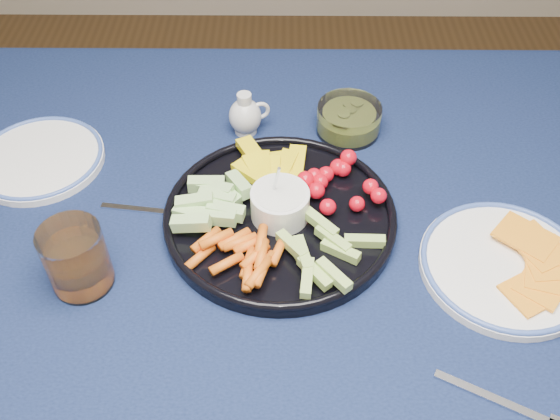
{
  "coord_description": "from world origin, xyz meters",
  "views": [
    {
      "loc": [
        -0.08,
        -0.62,
        1.47
      ],
      "look_at": [
        -0.09,
        0.04,
        0.77
      ],
      "focal_mm": 40.0,
      "sensor_mm": 36.0,
      "label": 1
    }
  ],
  "objects_px": {
    "dining_table": "(334,276)",
    "pickle_bowl": "(349,120)",
    "cheese_plate": "(506,264)",
    "creamer_pitcher": "(246,116)",
    "crudite_platter": "(278,213)",
    "juice_tumbler": "(78,261)",
    "side_plate_extra": "(40,158)"
  },
  "relations": [
    {
      "from": "dining_table",
      "to": "creamer_pitcher",
      "type": "relative_size",
      "value": 20.57
    },
    {
      "from": "dining_table",
      "to": "crudite_platter",
      "type": "xyz_separation_m",
      "value": [
        -0.09,
        0.04,
        0.11
      ]
    },
    {
      "from": "juice_tumbler",
      "to": "creamer_pitcher",
      "type": "bearing_deg",
      "value": 57.38
    },
    {
      "from": "cheese_plate",
      "to": "creamer_pitcher",
      "type": "bearing_deg",
      "value": 141.27
    },
    {
      "from": "creamer_pitcher",
      "to": "pickle_bowl",
      "type": "bearing_deg",
      "value": 0.68
    },
    {
      "from": "creamer_pitcher",
      "to": "side_plate_extra",
      "type": "distance_m",
      "value": 0.36
    },
    {
      "from": "pickle_bowl",
      "to": "side_plate_extra",
      "type": "bearing_deg",
      "value": -170.47
    },
    {
      "from": "juice_tumbler",
      "to": "side_plate_extra",
      "type": "bearing_deg",
      "value": 117.61
    },
    {
      "from": "creamer_pitcher",
      "to": "dining_table",
      "type": "bearing_deg",
      "value": -60.0
    },
    {
      "from": "crudite_platter",
      "to": "juice_tumbler",
      "type": "distance_m",
      "value": 0.3
    },
    {
      "from": "creamer_pitcher",
      "to": "pickle_bowl",
      "type": "xyz_separation_m",
      "value": [
        0.18,
        0.0,
        -0.01
      ]
    },
    {
      "from": "creamer_pitcher",
      "to": "pickle_bowl",
      "type": "relative_size",
      "value": 0.71
    },
    {
      "from": "dining_table",
      "to": "creamer_pitcher",
      "type": "distance_m",
      "value": 0.33
    },
    {
      "from": "dining_table",
      "to": "juice_tumbler",
      "type": "distance_m",
      "value": 0.4
    },
    {
      "from": "juice_tumbler",
      "to": "cheese_plate",
      "type": "bearing_deg",
      "value": 2.48
    },
    {
      "from": "juice_tumbler",
      "to": "side_plate_extra",
      "type": "height_order",
      "value": "juice_tumbler"
    },
    {
      "from": "crudite_platter",
      "to": "creamer_pitcher",
      "type": "bearing_deg",
      "value": 105.14
    },
    {
      "from": "crudite_platter",
      "to": "side_plate_extra",
      "type": "relative_size",
      "value": 1.66
    },
    {
      "from": "crudite_platter",
      "to": "creamer_pitcher",
      "type": "distance_m",
      "value": 0.23
    },
    {
      "from": "dining_table",
      "to": "creamer_pitcher",
      "type": "xyz_separation_m",
      "value": [
        -0.15,
        0.26,
        0.12
      ]
    },
    {
      "from": "pickle_bowl",
      "to": "juice_tumbler",
      "type": "relative_size",
      "value": 1.1
    },
    {
      "from": "dining_table",
      "to": "side_plate_extra",
      "type": "bearing_deg",
      "value": 160.82
    },
    {
      "from": "dining_table",
      "to": "pickle_bowl",
      "type": "height_order",
      "value": "pickle_bowl"
    },
    {
      "from": "side_plate_extra",
      "to": "juice_tumbler",
      "type": "bearing_deg",
      "value": -62.39
    },
    {
      "from": "side_plate_extra",
      "to": "creamer_pitcher",
      "type": "bearing_deg",
      "value": 14.02
    },
    {
      "from": "cheese_plate",
      "to": "side_plate_extra",
      "type": "bearing_deg",
      "value": 163.01
    },
    {
      "from": "crudite_platter",
      "to": "juice_tumbler",
      "type": "xyz_separation_m",
      "value": [
        -0.28,
        -0.12,
        0.02
      ]
    },
    {
      "from": "dining_table",
      "to": "side_plate_extra",
      "type": "xyz_separation_m",
      "value": [
        -0.5,
        0.17,
        0.1
      ]
    },
    {
      "from": "juice_tumbler",
      "to": "side_plate_extra",
      "type": "relative_size",
      "value": 0.48
    },
    {
      "from": "dining_table",
      "to": "pickle_bowl",
      "type": "relative_size",
      "value": 14.59
    },
    {
      "from": "dining_table",
      "to": "cheese_plate",
      "type": "height_order",
      "value": "cheese_plate"
    },
    {
      "from": "cheese_plate",
      "to": "crudite_platter",
      "type": "bearing_deg",
      "value": 164.6
    }
  ]
}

